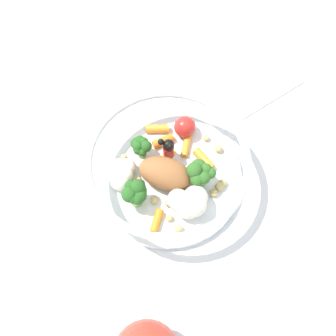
% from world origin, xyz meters
% --- Properties ---
extents(ground_plane, '(2.40, 2.40, 0.00)m').
position_xyz_m(ground_plane, '(0.00, 0.00, 0.00)').
color(ground_plane, white).
extents(food_container, '(0.21, 0.21, 0.06)m').
position_xyz_m(food_container, '(0.00, 0.02, 0.03)').
color(food_container, white).
rests_on(food_container, ground_plane).
extents(folded_napkin, '(0.15, 0.14, 0.01)m').
position_xyz_m(folded_napkin, '(0.13, -0.17, 0.00)').
color(folded_napkin, silver).
rests_on(folded_napkin, ground_plane).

